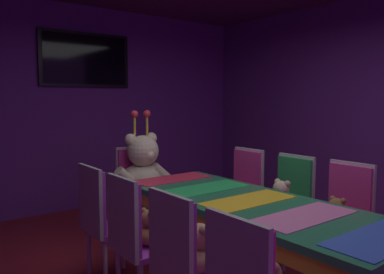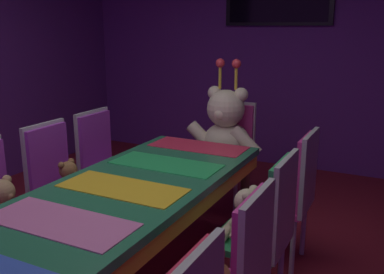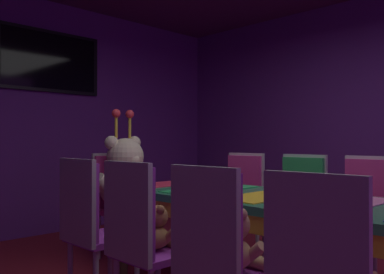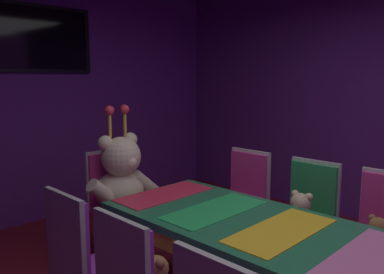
{
  "view_description": "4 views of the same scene",
  "coord_description": "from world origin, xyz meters",
  "px_view_note": "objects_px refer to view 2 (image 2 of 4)",
  "views": [
    {
      "loc": [
        -2.13,
        -2.08,
        1.51
      ],
      "look_at": [
        0.2,
        0.97,
        1.14
      ],
      "focal_mm": 36.73,
      "sensor_mm": 36.0,
      "label": 1
    },
    {
      "loc": [
        1.45,
        -1.96,
        1.67
      ],
      "look_at": [
        0.11,
        0.71,
        0.91
      ],
      "focal_mm": 40.38,
      "sensor_mm": 36.0,
      "label": 2
    },
    {
      "loc": [
        -2.29,
        -1.58,
        1.1
      ],
      "look_at": [
        0.19,
        0.9,
        1.13
      ],
      "focal_mm": 38.99,
      "sensor_mm": 36.0,
      "label": 3
    },
    {
      "loc": [
        -1.92,
        -1.15,
        1.62
      ],
      "look_at": [
        0.15,
        0.89,
        1.18
      ],
      "focal_mm": 36.57,
      "sensor_mm": 36.0,
      "label": 4
    }
  ],
  "objects_px": {
    "banquet_table": "(123,202)",
    "teddy_left_2": "(70,181)",
    "chair_right_1": "(239,269)",
    "teddy_left_1": "(4,207)",
    "chair_left_3": "(101,156)",
    "chair_right_3": "(296,186)",
    "teddy_right_1": "(211,267)",
    "chair_right_2": "(270,221)",
    "king_teddy_bear": "(225,130)",
    "chair_left_2": "(55,175)",
    "teddy_right_2": "(246,217)",
    "throne_chair": "(232,143)"
  },
  "relations": [
    {
      "from": "banquet_table",
      "to": "teddy_left_2",
      "type": "xyz_separation_m",
      "value": [
        -0.7,
        0.3,
        -0.08
      ]
    },
    {
      "from": "chair_left_2",
      "to": "chair_right_1",
      "type": "distance_m",
      "value": 1.8
    },
    {
      "from": "banquet_table",
      "to": "teddy_left_1",
      "type": "xyz_separation_m",
      "value": [
        -0.69,
        -0.28,
        -0.06
      ]
    },
    {
      "from": "teddy_left_1",
      "to": "chair_right_3",
      "type": "xyz_separation_m",
      "value": [
        1.52,
        1.17,
        0.0
      ]
    },
    {
      "from": "chair_right_3",
      "to": "king_teddy_bear",
      "type": "relative_size",
      "value": 1.05
    },
    {
      "from": "banquet_table",
      "to": "chair_right_2",
      "type": "xyz_separation_m",
      "value": [
        0.83,
        0.26,
        -0.06
      ]
    },
    {
      "from": "chair_right_2",
      "to": "king_teddy_bear",
      "type": "bearing_deg",
      "value": -57.81
    },
    {
      "from": "teddy_left_1",
      "to": "chair_right_1",
      "type": "relative_size",
      "value": 0.34
    },
    {
      "from": "teddy_right_1",
      "to": "teddy_right_2",
      "type": "distance_m",
      "value": 0.56
    },
    {
      "from": "king_teddy_bear",
      "to": "teddy_right_1",
      "type": "bearing_deg",
      "value": 20.75
    },
    {
      "from": "teddy_right_2",
      "to": "teddy_left_2",
      "type": "bearing_deg",
      "value": -1.73
    },
    {
      "from": "banquet_table",
      "to": "teddy_right_1",
      "type": "height_order",
      "value": "banquet_table"
    },
    {
      "from": "banquet_table",
      "to": "teddy_right_2",
      "type": "xyz_separation_m",
      "value": [
        0.69,
        0.26,
        -0.06
      ]
    },
    {
      "from": "chair_right_3",
      "to": "king_teddy_bear",
      "type": "distance_m",
      "value": 1.09
    },
    {
      "from": "teddy_left_2",
      "to": "teddy_right_2",
      "type": "bearing_deg",
      "value": -1.73
    },
    {
      "from": "banquet_table",
      "to": "chair_left_3",
      "type": "relative_size",
      "value": 2.46
    },
    {
      "from": "teddy_left_1",
      "to": "throne_chair",
      "type": "xyz_separation_m",
      "value": [
        0.69,
        2.03,
        0.0
      ]
    },
    {
      "from": "teddy_left_2",
      "to": "throne_chair",
      "type": "relative_size",
      "value": 0.29
    },
    {
      "from": "chair_right_2",
      "to": "king_teddy_bear",
      "type": "distance_m",
      "value": 1.57
    },
    {
      "from": "banquet_table",
      "to": "chair_right_2",
      "type": "distance_m",
      "value": 0.87
    },
    {
      "from": "chair_left_3",
      "to": "king_teddy_bear",
      "type": "height_order",
      "value": "king_teddy_bear"
    },
    {
      "from": "teddy_left_2",
      "to": "chair_right_2",
      "type": "height_order",
      "value": "chair_right_2"
    },
    {
      "from": "teddy_left_1",
      "to": "chair_left_2",
      "type": "height_order",
      "value": "chair_left_2"
    },
    {
      "from": "chair_left_2",
      "to": "chair_right_2",
      "type": "relative_size",
      "value": 1.0
    },
    {
      "from": "banquet_table",
      "to": "chair_left_3",
      "type": "xyz_separation_m",
      "value": [
        -0.84,
        0.85,
        -0.06
      ]
    },
    {
      "from": "throne_chair",
      "to": "chair_right_2",
      "type": "bearing_deg",
      "value": 29.12
    },
    {
      "from": "teddy_right_2",
      "to": "teddy_right_1",
      "type": "bearing_deg",
      "value": 92.72
    },
    {
      "from": "banquet_table",
      "to": "teddy_left_1",
      "type": "height_order",
      "value": "teddy_left_1"
    },
    {
      "from": "teddy_left_2",
      "to": "chair_right_2",
      "type": "bearing_deg",
      "value": -1.56
    },
    {
      "from": "teddy_right_2",
      "to": "throne_chair",
      "type": "xyz_separation_m",
      "value": [
        -0.69,
        1.49,
        0.0
      ]
    },
    {
      "from": "teddy_right_1",
      "to": "teddy_right_2",
      "type": "relative_size",
      "value": 0.82
    },
    {
      "from": "teddy_left_1",
      "to": "king_teddy_bear",
      "type": "height_order",
      "value": "king_teddy_bear"
    },
    {
      "from": "teddy_right_2",
      "to": "chair_right_3",
      "type": "relative_size",
      "value": 0.34
    },
    {
      "from": "king_teddy_bear",
      "to": "teddy_left_1",
      "type": "bearing_deg",
      "value": -20.45
    },
    {
      "from": "teddy_left_1",
      "to": "chair_right_2",
      "type": "xyz_separation_m",
      "value": [
        1.53,
        0.54,
        0.0
      ]
    },
    {
      "from": "throne_chair",
      "to": "teddy_left_2",
      "type": "bearing_deg",
      "value": -25.71
    },
    {
      "from": "chair_right_2",
      "to": "teddy_right_2",
      "type": "bearing_deg",
      "value": 0.0
    },
    {
      "from": "chair_right_1",
      "to": "teddy_left_1",
      "type": "bearing_deg",
      "value": -0.64
    },
    {
      "from": "teddy_right_1",
      "to": "chair_right_1",
      "type": "bearing_deg",
      "value": -180.0
    },
    {
      "from": "chair_right_3",
      "to": "banquet_table",
      "type": "bearing_deg",
      "value": 46.93
    },
    {
      "from": "chair_left_3",
      "to": "banquet_table",
      "type": "bearing_deg",
      "value": -45.24
    },
    {
      "from": "teddy_left_1",
      "to": "teddy_left_2",
      "type": "height_order",
      "value": "teddy_left_1"
    },
    {
      "from": "teddy_left_1",
      "to": "chair_left_2",
      "type": "distance_m",
      "value": 0.6
    },
    {
      "from": "chair_left_3",
      "to": "chair_right_3",
      "type": "bearing_deg",
      "value": 1.37
    },
    {
      "from": "banquet_table",
      "to": "teddy_left_1",
      "type": "distance_m",
      "value": 0.75
    },
    {
      "from": "chair_right_2",
      "to": "chair_right_1",
      "type": "bearing_deg",
      "value": 92.31
    },
    {
      "from": "teddy_left_1",
      "to": "teddy_right_2",
      "type": "distance_m",
      "value": 1.48
    },
    {
      "from": "chair_right_1",
      "to": "teddy_right_1",
      "type": "height_order",
      "value": "chair_right_1"
    },
    {
      "from": "banquet_table",
      "to": "teddy_right_2",
      "type": "distance_m",
      "value": 0.74
    },
    {
      "from": "banquet_table",
      "to": "teddy_left_1",
      "type": "bearing_deg",
      "value": -158.11
    }
  ]
}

